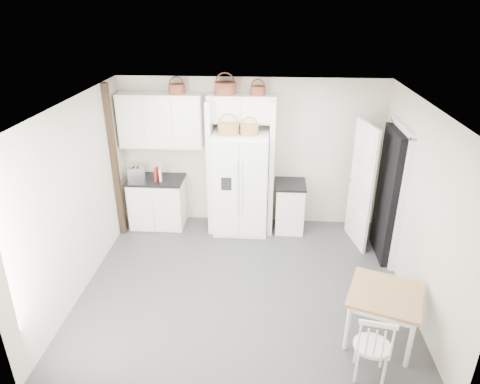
{
  "coord_description": "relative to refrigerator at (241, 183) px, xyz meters",
  "views": [
    {
      "loc": [
        0.29,
        -5.04,
        3.78
      ],
      "look_at": [
        -0.08,
        0.4,
        1.28
      ],
      "focal_mm": 32.0,
      "sensor_mm": 36.0,
      "label": 1
    }
  ],
  "objects": [
    {
      "name": "floor",
      "position": [
        0.15,
        -1.65,
        -0.89
      ],
      "size": [
        4.5,
        4.5,
        0.0
      ],
      "primitive_type": "plane",
      "color": "#48484E",
      "rests_on": "ground"
    },
    {
      "name": "ceiling",
      "position": [
        0.15,
        -1.65,
        1.71
      ],
      "size": [
        4.5,
        4.5,
        0.0
      ],
      "primitive_type": "plane",
      "color": "white",
      "rests_on": "wall_back"
    },
    {
      "name": "wall_back",
      "position": [
        0.15,
        0.35,
        0.41
      ],
      "size": [
        4.5,
        0.0,
        4.5
      ],
      "primitive_type": "plane",
      "rotation": [
        1.57,
        0.0,
        0.0
      ],
      "color": "beige",
      "rests_on": "floor"
    },
    {
      "name": "wall_left",
      "position": [
        -2.1,
        -1.65,
        0.41
      ],
      "size": [
        0.0,
        4.0,
        4.0
      ],
      "primitive_type": "plane",
      "rotation": [
        1.57,
        0.0,
        1.57
      ],
      "color": "beige",
      "rests_on": "floor"
    },
    {
      "name": "wall_right",
      "position": [
        2.4,
        -1.65,
        0.41
      ],
      "size": [
        0.0,
        4.0,
        4.0
      ],
      "primitive_type": "plane",
      "rotation": [
        1.57,
        0.0,
        -1.57
      ],
      "color": "beige",
      "rests_on": "floor"
    },
    {
      "name": "refrigerator",
      "position": [
        0.0,
        0.0,
        0.0
      ],
      "size": [
        0.91,
        0.74,
        1.77
      ],
      "primitive_type": "cube",
      "color": "white",
      "rests_on": "floor"
    },
    {
      "name": "base_cab_left",
      "position": [
        -1.49,
        0.05,
        -0.45
      ],
      "size": [
        0.93,
        0.59,
        0.86
      ],
      "primitive_type": "cube",
      "color": "white",
      "rests_on": "floor"
    },
    {
      "name": "base_cab_right",
      "position": [
        0.85,
        0.05,
        -0.46
      ],
      "size": [
        0.48,
        0.57,
        0.84
      ],
      "primitive_type": "cube",
      "color": "white",
      "rests_on": "floor"
    },
    {
      "name": "dining_table",
      "position": [
        1.85,
        -2.58,
        -0.55
      ],
      "size": [
        1.02,
        1.02,
        0.66
      ],
      "primitive_type": "cube",
      "rotation": [
        0.0,
        0.0,
        -0.34
      ],
      "color": "brown",
      "rests_on": "floor"
    },
    {
      "name": "windsor_chair",
      "position": [
        1.61,
        -3.16,
        -0.48
      ],
      "size": [
        0.45,
        0.42,
        0.81
      ],
      "primitive_type": "cube",
      "rotation": [
        0.0,
        0.0,
        -0.17
      ],
      "color": "white",
      "rests_on": "floor"
    },
    {
      "name": "counter_left",
      "position": [
        -1.49,
        0.05,
        -0.0
      ],
      "size": [
        0.97,
        0.63,
        0.04
      ],
      "primitive_type": "cube",
      "color": "black",
      "rests_on": "base_cab_left"
    },
    {
      "name": "counter_right",
      "position": [
        0.85,
        0.05,
        -0.03
      ],
      "size": [
        0.52,
        0.61,
        0.04
      ],
      "primitive_type": "cube",
      "color": "black",
      "rests_on": "base_cab_right"
    },
    {
      "name": "toaster",
      "position": [
        -1.82,
        0.04,
        0.12
      ],
      "size": [
        0.33,
        0.24,
        0.2
      ],
      "primitive_type": "cube",
      "rotation": [
        0.0,
        0.0,
        0.29
      ],
      "color": "silver",
      "rests_on": "counter_left"
    },
    {
      "name": "cookbook_red",
      "position": [
        -1.44,
        -0.03,
        0.13
      ],
      "size": [
        0.05,
        0.16,
        0.23
      ],
      "primitive_type": "cube",
      "rotation": [
        0.0,
        0.0,
        -0.08
      ],
      "color": "maroon",
      "rests_on": "counter_left"
    },
    {
      "name": "cookbook_cream",
      "position": [
        -1.38,
        -0.03,
        0.12
      ],
      "size": [
        0.05,
        0.14,
        0.21
      ],
      "primitive_type": "cube",
      "rotation": [
        0.0,
        0.0,
        0.13
      ],
      "color": "#F3E2C0",
      "rests_on": "counter_left"
    },
    {
      "name": "basket_upper_c",
      "position": [
        -1.05,
        0.18,
        1.54
      ],
      "size": [
        0.27,
        0.27,
        0.15
      ],
      "primitive_type": "cylinder",
      "color": "maroon",
      "rests_on": "upper_cabinet"
    },
    {
      "name": "basket_bridge_a",
      "position": [
        -0.27,
        0.18,
        1.56
      ],
      "size": [
        0.34,
        0.34,
        0.19
      ],
      "primitive_type": "cylinder",
      "color": "maroon",
      "rests_on": "bridge_cabinet"
    },
    {
      "name": "basket_bridge_b",
      "position": [
        0.26,
        0.18,
        1.53
      ],
      "size": [
        0.24,
        0.24,
        0.14
      ],
      "primitive_type": "cylinder",
      "color": "maroon",
      "rests_on": "bridge_cabinet"
    },
    {
      "name": "basket_fridge_a",
      "position": [
        -0.19,
        -0.1,
        0.98
      ],
      "size": [
        0.34,
        0.34,
        0.18
      ],
      "primitive_type": "cylinder",
      "color": "brown",
      "rests_on": "refrigerator"
    },
    {
      "name": "basket_fridge_b",
      "position": [
        0.14,
        -0.1,
        0.96
      ],
      "size": [
        0.29,
        0.29,
        0.16
      ],
      "primitive_type": "cylinder",
      "color": "brown",
      "rests_on": "refrigerator"
    },
    {
      "name": "upper_cabinet",
      "position": [
        -1.35,
        0.18,
        1.01
      ],
      "size": [
        1.4,
        0.34,
        0.9
      ],
      "primitive_type": "cube",
      "color": "white",
      "rests_on": "wall_back"
    },
    {
      "name": "bridge_cabinet",
      "position": [
        0.0,
        0.18,
        1.24
      ],
      "size": [
        1.12,
        0.34,
        0.45
      ],
      "primitive_type": "cube",
      "color": "white",
      "rests_on": "wall_back"
    },
    {
      "name": "fridge_panel_left",
      "position": [
        -0.51,
        0.05,
        0.26
      ],
      "size": [
        0.08,
        0.6,
        2.3
      ],
      "primitive_type": "cube",
      "color": "white",
      "rests_on": "floor"
    },
    {
      "name": "fridge_panel_right",
      "position": [
        0.51,
        0.05,
        0.26
      ],
      "size": [
        0.08,
        0.6,
        2.3
      ],
      "primitive_type": "cube",
      "color": "white",
      "rests_on": "floor"
    },
    {
      "name": "trim_post",
      "position": [
        -2.05,
        -0.3,
        0.41
      ],
      "size": [
        0.09,
        0.09,
        2.6
      ],
      "primitive_type": "cube",
      "color": "black",
      "rests_on": "floor"
    },
    {
      "name": "doorway_void",
      "position": [
        2.31,
        -0.65,
        0.14
      ],
      "size": [
        0.18,
        0.85,
        2.05
      ],
      "primitive_type": "cube",
      "color": "black",
      "rests_on": "floor"
    },
    {
      "name": "door_slab",
      "position": [
        1.95,
        -0.32,
        0.14
      ],
      "size": [
        0.21,
        0.79,
        2.05
      ],
      "primitive_type": "cube",
      "rotation": [
        0.0,
        0.0,
        -1.36
      ],
      "color": "white",
      "rests_on": "floor"
    }
  ]
}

